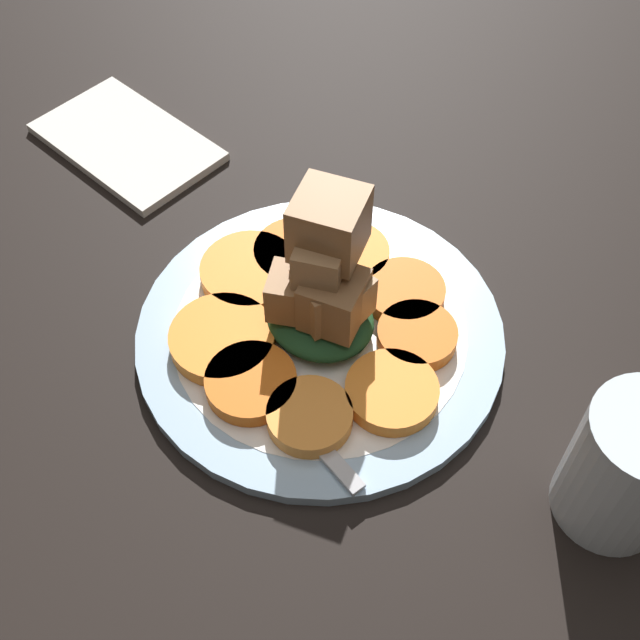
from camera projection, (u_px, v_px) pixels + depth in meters
table_slab at (320, 345)px, 60.95cm from camera, size 120.00×120.00×2.00cm
plate at (320, 333)px, 59.75cm from camera, size 27.30×27.30×1.05cm
carrot_slice_0 at (298, 254)px, 62.99cm from camera, size 6.91×6.91×1.26cm
carrot_slice_1 at (246, 275)px, 61.61cm from camera, size 7.69×7.69×1.26cm
carrot_slice_2 at (222, 339)px, 57.92cm from camera, size 7.68×7.68×1.26cm
carrot_slice_3 at (247, 380)px, 55.77cm from camera, size 6.42×6.42×1.26cm
carrot_slice_4 at (310, 416)px, 53.97cm from camera, size 5.88×5.88×1.26cm
carrot_slice_5 at (392, 392)px, 55.15cm from camera, size 6.51×6.51×1.26cm
carrot_slice_6 at (417, 336)px, 58.09cm from camera, size 5.84×5.84×1.26cm
carrot_slice_7 at (404, 292)px, 60.57cm from camera, size 6.15×6.15×1.26cm
carrot_slice_8 at (349, 255)px, 62.92cm from camera, size 6.39×6.39×1.26cm
center_pile at (324, 288)px, 55.77cm from camera, size 8.24×8.29×11.55cm
fork at (267, 386)px, 55.95cm from camera, size 19.18×4.76×0.40cm
water_glass at (628, 468)px, 48.05cm from camera, size 7.22×7.22×9.90cm
napkin at (127, 142)px, 73.16cm from camera, size 16.70×10.02×0.80cm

